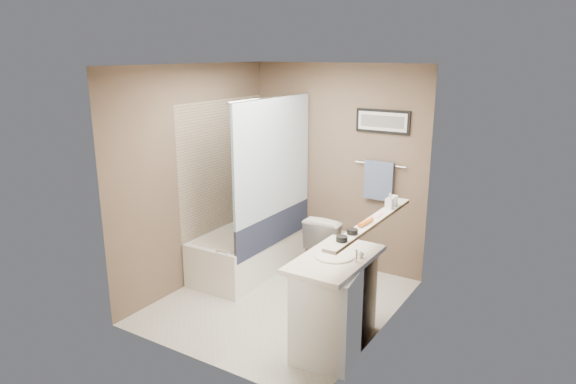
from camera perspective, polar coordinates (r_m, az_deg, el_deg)
The scene contains 33 objects.
ground at distance 5.47m, azimuth -0.85°, elevation -12.06°, with size 2.50×2.50×0.00m, color silver.
ceiling at distance 4.86m, azimuth -0.96°, elevation 13.72°, with size 2.20×2.50×0.04m, color white.
wall_back at distance 6.07m, azimuth 5.39°, elevation 2.74°, with size 2.20×0.04×2.40m, color brown.
wall_front at distance 4.10m, azimuth -10.25°, elevation -3.66°, with size 2.20×0.04×2.40m, color brown.
wall_left at distance 5.67m, azimuth -10.13°, elevation 1.67°, with size 0.04×2.50×2.40m, color brown.
wall_right at distance 4.56m, azimuth 10.60°, elevation -1.71°, with size 0.04×2.50×2.40m, color brown.
tile_surround at distance 6.10m, azimuth -7.00°, elevation 0.81°, with size 0.02×1.55×2.00m, color tan.
curtain_rod at distance 5.51m, azimuth -1.64°, elevation 10.47°, with size 0.02×0.02×1.55m, color silver.
curtain_upper at distance 5.61m, azimuth -1.59°, elevation 3.84°, with size 0.03×1.45×1.28m, color white.
curtain_lower at distance 5.83m, azimuth -1.53°, elevation -4.09°, with size 0.03×1.45×0.36m, color #232941.
mirror at distance 4.32m, azimuth 10.26°, elevation 3.11°, with size 0.02×1.60×1.00m, color silver.
shelf at distance 4.47m, azimuth 9.29°, elevation -3.33°, with size 0.12×1.60×0.03m, color silver.
towel_bar at distance 5.82m, azimuth 10.20°, elevation 3.02°, with size 0.02×0.02×0.60m, color silver.
towel at distance 5.84m, azimuth 10.04°, elevation 1.27°, with size 0.34×0.05×0.44m, color #7D91B6.
art_frame at distance 5.76m, azimuth 10.49°, elevation 7.73°, with size 0.62×0.03×0.26m, color black.
art_mat at distance 5.74m, azimuth 10.43°, elevation 7.71°, with size 0.56×0.00×0.20m, color white.
art_image at distance 5.74m, azimuth 10.42°, elevation 7.71°, with size 0.50×0.00×0.13m, color #595959.
door at distance 3.83m, azimuth -4.03°, elevation -8.00°, with size 0.80×0.02×2.00m, color silver.
door_handle at distance 4.06m, azimuth -7.41°, elevation -6.74°, with size 0.02×0.02×0.10m, color silver.
bathtub at distance 6.11m, azimuth -4.37°, elevation -6.47°, with size 0.70×1.50×0.50m, color white.
tub_rim at distance 6.03m, azimuth -4.42°, elevation -4.27°, with size 0.56×1.36×0.02m, color silver.
toilet at distance 5.95m, azimuth 5.03°, elevation -5.80°, with size 0.42×0.74×0.76m, color silver.
vanity at distance 4.57m, azimuth 5.26°, elevation -12.32°, with size 0.50×0.90×0.80m, color white.
countertop at distance 4.40m, azimuth 5.27°, elevation -7.43°, with size 0.54×0.96×0.04m, color silver.
sink_basin at distance 4.39m, azimuth 5.16°, elevation -7.07°, with size 0.34×0.34×0.01m, color silver.
faucet_spout at distance 4.30m, azimuth 7.58°, elevation -7.05°, with size 0.02×0.02×0.10m, color silver.
faucet_knob at distance 4.39m, azimuth 8.11°, elevation -6.86°, with size 0.05×0.05×0.05m, color silver.
candle_bowl_near at distance 3.96m, azimuth 6.00°, elevation -5.18°, with size 0.09×0.09×0.04m, color black.
candle_bowl_far at distance 4.12m, azimuth 7.17°, elevation -4.38°, with size 0.09×0.09×0.04m, color black.
hair_brush_front at distance 4.35m, azimuth 8.65°, elevation -3.33°, with size 0.04×0.04×0.22m, color orange.
pink_comb at distance 4.61m, azimuth 10.06°, elevation -2.57°, with size 0.03×0.16×0.01m, color #FE9BBE.
glass_jar at distance 4.91m, azimuth 11.64°, elevation -0.96°, with size 0.08×0.08×0.10m, color silver.
soap_bottle at distance 4.81m, azimuth 11.23°, elevation -0.99°, with size 0.07×0.07×0.15m, color #999999.
Camera 1 is at (2.63, -4.08, 2.52)m, focal length 32.00 mm.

